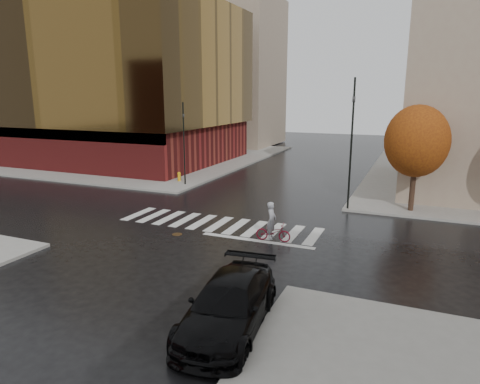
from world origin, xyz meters
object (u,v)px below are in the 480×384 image
(cyclist, at_px, (273,228))
(traffic_light_ne, at_px, (352,134))
(traffic_light_nw, at_px, (184,139))
(fire_hydrant, at_px, (179,176))
(sedan, at_px, (229,305))

(cyclist, xyz_separation_m, traffic_light_ne, (2.57, 7.30, 4.16))
(traffic_light_nw, bearing_deg, fire_hydrant, -141.92)
(sedan, bearing_deg, fire_hydrant, 118.22)
(sedan, bearing_deg, cyclist, 92.88)
(sedan, height_order, traffic_light_ne, traffic_light_ne)
(traffic_light_nw, xyz_separation_m, fire_hydrant, (-1.10, 0.92, -3.19))
(traffic_light_nw, bearing_deg, sedan, 21.63)
(cyclist, bearing_deg, traffic_light_ne, -23.35)
(cyclist, height_order, traffic_light_ne, traffic_light_ne)
(sedan, height_order, fire_hydrant, sedan)
(sedan, relative_size, traffic_light_nw, 0.85)
(sedan, distance_m, traffic_light_ne, 16.23)
(fire_hydrant, bearing_deg, traffic_light_nw, -39.95)
(traffic_light_nw, relative_size, traffic_light_ne, 0.80)
(traffic_light_nw, distance_m, traffic_light_ne, 13.59)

